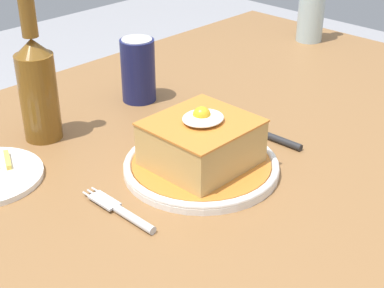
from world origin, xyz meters
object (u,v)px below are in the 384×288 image
object	(u,v)px
fork	(124,213)
knife	(271,137)
main_plate	(201,166)
soda_can	(138,70)
beer_bottle_clear	(312,1)
beer_bottle_amber	(37,84)

from	to	relation	value
fork	knife	size ratio (longest dim) A/B	0.85
main_plate	soda_can	distance (m)	0.30
fork	beer_bottle_clear	xyz separation A→B (m)	(0.81, 0.25, 0.09)
fork	soda_can	world-z (taller)	soda_can
main_plate	soda_can	size ratio (longest dim) A/B	1.95
knife	soda_can	xyz separation A→B (m)	(-0.05, 0.29, 0.06)
soda_can	beer_bottle_amber	size ratio (longest dim) A/B	0.47
main_plate	beer_bottle_clear	bearing A→B (deg)	20.30
fork	soda_can	xyz separation A→B (m)	(0.27, 0.28, 0.06)
knife	main_plate	bearing A→B (deg)	174.67
beer_bottle_clear	knife	bearing A→B (deg)	-152.60
beer_bottle_amber	knife	bearing A→B (deg)	-47.38
soda_can	knife	bearing A→B (deg)	-81.11
main_plate	fork	world-z (taller)	main_plate
soda_can	beer_bottle_clear	bearing A→B (deg)	-3.49
fork	beer_bottle_amber	bearing A→B (deg)	78.84
fork	beer_bottle_amber	size ratio (longest dim) A/B	0.53
fork	knife	bearing A→B (deg)	-1.27
main_plate	soda_can	world-z (taller)	soda_can
fork	soda_can	size ratio (longest dim) A/B	1.14
beer_bottle_clear	fork	bearing A→B (deg)	-163.01
beer_bottle_amber	beer_bottle_clear	bearing A→B (deg)	-2.44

